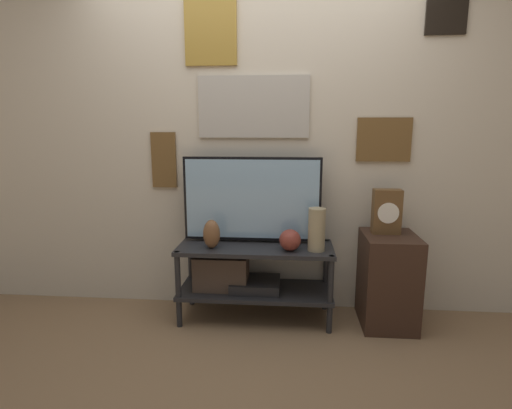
% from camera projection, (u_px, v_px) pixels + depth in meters
% --- Properties ---
extents(ground_plane, '(12.00, 12.00, 0.00)m').
position_uv_depth(ground_plane, '(252.00, 334.00, 2.77)').
color(ground_plane, '#846647').
extents(wall_back, '(6.40, 0.08, 2.70)m').
position_uv_depth(wall_back, '(259.00, 134.00, 3.01)').
color(wall_back, beige).
rests_on(wall_back, ground_plane).
extents(media_console, '(1.13, 0.43, 0.56)m').
position_uv_depth(media_console, '(243.00, 273.00, 2.96)').
color(media_console, '#232326').
rests_on(media_console, ground_plane).
extents(television, '(1.02, 0.05, 0.64)m').
position_uv_depth(television, '(252.00, 199.00, 2.94)').
color(television, black).
rests_on(television, media_console).
extents(vase_tall_ceramic, '(0.12, 0.12, 0.30)m').
position_uv_depth(vase_tall_ceramic, '(317.00, 230.00, 2.77)').
color(vase_tall_ceramic, tan).
rests_on(vase_tall_ceramic, media_console).
extents(vase_round_glass, '(0.15, 0.15, 0.15)m').
position_uv_depth(vase_round_glass, '(290.00, 240.00, 2.79)').
color(vase_round_glass, brown).
rests_on(vase_round_glass, media_console).
extents(vase_urn_stoneware, '(0.12, 0.11, 0.21)m').
position_uv_depth(vase_urn_stoneware, '(212.00, 234.00, 2.84)').
color(vase_urn_stoneware, brown).
rests_on(vase_urn_stoneware, media_console).
extents(side_table, '(0.37, 0.44, 0.67)m').
position_uv_depth(side_table, '(388.00, 280.00, 2.87)').
color(side_table, '#382319').
rests_on(side_table, ground_plane).
extents(mantel_clock, '(0.19, 0.11, 0.32)m').
position_uv_depth(mantel_clock, '(387.00, 212.00, 2.82)').
color(mantel_clock, brown).
rests_on(mantel_clock, side_table).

